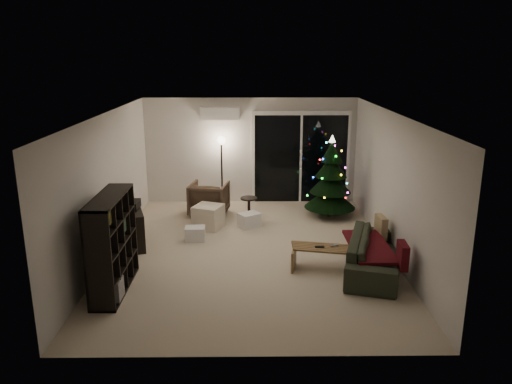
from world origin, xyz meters
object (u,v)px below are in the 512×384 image
sofa (375,254)px  christmas_tree (331,176)px  media_cabinet (131,227)px  coffee_table (328,258)px  armchair (209,199)px  bookshelf (100,244)px

sofa → christmas_tree: size_ratio=1.12×
media_cabinet → coffee_table: size_ratio=0.93×
sofa → coffee_table: 0.77m
armchair → sofa: armchair is taller
coffee_table → armchair: bearing=139.0°
coffee_table → christmas_tree: 2.94m
sofa → coffee_table: sofa is taller
bookshelf → coffee_table: bookshelf is taller
coffee_table → christmas_tree: christmas_tree is taller
coffee_table → christmas_tree: size_ratio=0.67×
bookshelf → media_cabinet: (0.00, 1.86, -0.39)m
armchair → sofa: (2.97, -2.99, -0.08)m
sofa → coffee_table: size_ratio=1.67×
bookshelf → sofa: bookshelf is taller
armchair → christmas_tree: size_ratio=0.45×
bookshelf → sofa: (4.30, 0.65, -0.45)m
armchair → christmas_tree: christmas_tree is taller
media_cabinet → christmas_tree: size_ratio=0.62×
bookshelf → armchair: 3.89m
coffee_table → media_cabinet: bearing=173.9°
media_cabinet → christmas_tree: bearing=5.2°
media_cabinet → armchair: bearing=35.7°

